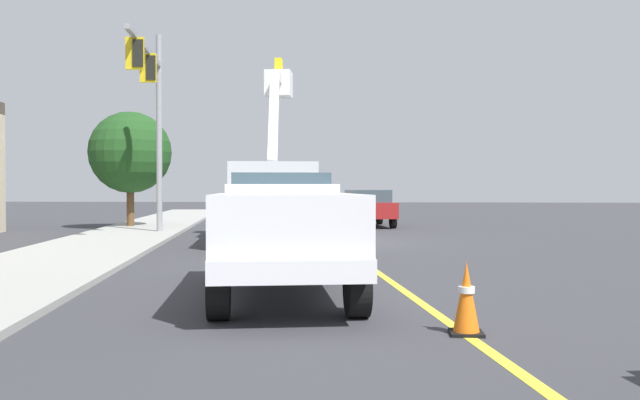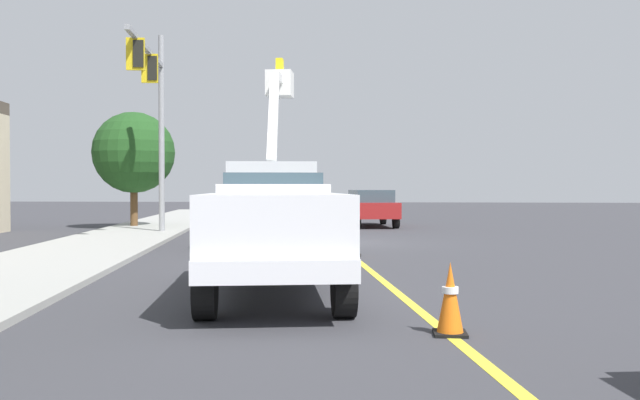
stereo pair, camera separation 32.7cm
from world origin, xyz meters
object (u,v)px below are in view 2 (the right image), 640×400
traffic_cone_mid_rear (320,223)px  traffic_signal_mast (154,97)px  traffic_cone_mid_front (353,242)px  traffic_cone_leading (450,299)px  passing_minivan (371,205)px  utility_bucket_truck (271,194)px  service_pickup_truck (274,229)px

traffic_cone_mid_rear → traffic_signal_mast: bearing=118.0°
traffic_cone_mid_front → traffic_cone_leading: bearing=-170.2°
passing_minivan → traffic_cone_mid_rear: bearing=157.3°
utility_bucket_truck → traffic_signal_mast: 5.81m
utility_bucket_truck → service_pickup_truck: bearing=-170.2°
passing_minivan → traffic_cone_leading: bearing=-176.7°
traffic_signal_mast → traffic_cone_mid_front: bearing=-127.8°
service_pickup_truck → traffic_signal_mast: 14.32m
traffic_cone_mid_rear → service_pickup_truck: bearing=-177.5°
traffic_cone_mid_rear → traffic_cone_leading: bearing=-169.7°
utility_bucket_truck → traffic_signal_mast: size_ratio=1.11×
traffic_signal_mast → service_pickup_truck: bearing=-152.4°
traffic_cone_leading → traffic_cone_mid_rear: (17.84, 3.25, -0.06)m
utility_bucket_truck → traffic_cone_mid_front: 5.43m
traffic_cone_leading → traffic_cone_mid_front: 9.18m
utility_bucket_truck → traffic_cone_leading: utility_bucket_truck is taller
utility_bucket_truck → traffic_cone_mid_front: (-4.41, -2.92, -1.22)m
utility_bucket_truck → traffic_cone_mid_rear: utility_bucket_truck is taller
traffic_cone_leading → utility_bucket_truck: bearing=18.4°
traffic_cone_mid_front → traffic_signal_mast: size_ratio=0.10×
utility_bucket_truck → traffic_cone_leading: 14.23m
service_pickup_truck → traffic_signal_mast: traffic_signal_mast is taller
passing_minivan → traffic_cone_mid_front: (-13.41, 0.24, -0.59)m
passing_minivan → traffic_signal_mast: bearing=135.1°
service_pickup_truck → traffic_cone_leading: service_pickup_truck is taller
traffic_cone_leading → traffic_cone_mid_rear: bearing=10.3°
service_pickup_truck → traffic_cone_mid_front: size_ratio=7.60×
traffic_cone_mid_rear → passing_minivan: bearing=-22.7°
service_pickup_truck → passing_minivan: (19.88, -1.28, -0.15)m
traffic_cone_mid_front → traffic_signal_mast: traffic_signal_mast is taller
traffic_signal_mast → passing_minivan: bearing=-44.9°
traffic_cone_mid_rear → traffic_signal_mast: size_ratio=0.10×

